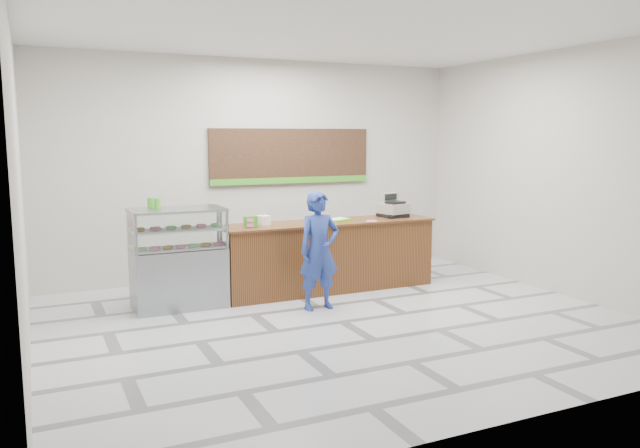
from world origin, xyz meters
name	(u,v)px	position (x,y,z in m)	size (l,w,h in m)	color
floor	(343,322)	(0.00, 0.00, 0.00)	(7.00, 7.00, 0.00)	silver
back_wall	(259,169)	(0.00, 3.00, 1.75)	(7.00, 7.00, 0.00)	beige
ceiling	(344,29)	(0.00, 0.00, 3.50)	(7.00, 7.00, 0.00)	silver
sales_counter	(328,256)	(0.55, 1.55, 0.52)	(3.26, 0.76, 1.03)	brown
display_case	(178,257)	(-1.67, 1.55, 0.68)	(1.22, 0.72, 1.33)	gray
menu_board	(292,157)	(0.55, 2.96, 1.93)	(2.80, 0.06, 0.90)	black
cash_register	(392,208)	(1.69, 1.63, 1.17)	(0.47, 0.48, 0.36)	black
card_terminal	(390,217)	(1.55, 1.46, 1.05)	(0.08, 0.16, 0.04)	black
serving_tray	(337,219)	(0.73, 1.63, 1.04)	(0.47, 0.40, 0.02)	#5FD300
napkin_box	(263,220)	(-0.43, 1.63, 1.10)	(0.15, 0.15, 0.13)	white
straw_cup	(263,221)	(-0.46, 1.58, 1.09)	(0.08, 0.08, 0.12)	silver
promo_box	(251,222)	(-0.68, 1.45, 1.11)	(0.18, 0.12, 0.16)	green
donut_decal	(372,221)	(1.15, 1.32, 1.03)	(0.17, 0.17, 0.00)	pink
green_cup_left	(151,203)	(-1.96, 1.79, 1.40)	(0.09, 0.09, 0.13)	green
green_cup_right	(157,204)	(-1.90, 1.64, 1.40)	(0.09, 0.09, 0.13)	green
customer	(319,251)	(0.00, 0.68, 0.78)	(0.57, 0.37, 1.57)	navy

